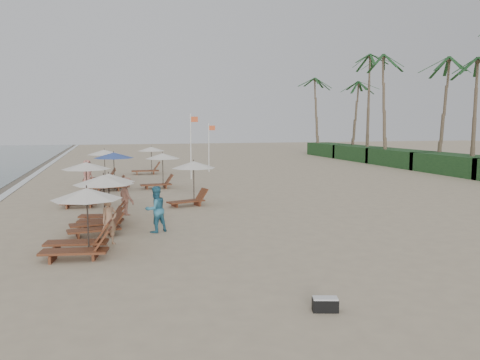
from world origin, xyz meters
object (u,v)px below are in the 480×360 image
object	(u,v)px
lounger_station_4	(111,169)
beachgoer_far_b	(87,174)
lounger_station_2	(104,198)
lounger_station_5	(101,167)
inland_station_2	(148,159)
flag_pole_near	(191,143)
inland_station_1	(160,167)
beachgoer_near	(109,221)
lounger_station_3	(83,182)
duffel_bag	(325,304)
beachgoer_mid_a	(156,209)
lounger_station_0	(79,223)
beachgoer_mid_b	(127,196)
lounger_station_1	(98,204)
inland_station_0	(191,177)

from	to	relation	value
lounger_station_4	beachgoer_far_b	size ratio (longest dim) A/B	1.44
lounger_station_2	lounger_station_5	size ratio (longest dim) A/B	0.89
inland_station_2	flag_pole_near	bearing A→B (deg)	-57.03
inland_station_1	beachgoer_near	bearing A→B (deg)	-102.76
lounger_station_3	duffel_bag	distance (m)	16.56
beachgoer_mid_a	inland_station_2	bearing A→B (deg)	-120.02
lounger_station_0	duffel_bag	size ratio (longest dim) A/B	4.23
inland_station_2	beachgoer_mid_a	world-z (taller)	inland_station_2
inland_station_2	beachgoer_mid_b	distance (m)	17.68
inland_station_1	lounger_station_2	bearing A→B (deg)	-107.93
lounger_station_5	duffel_bag	distance (m)	25.54
lounger_station_3	beachgoer_near	distance (m)	8.34
beachgoer_mid_a	beachgoer_far_b	bearing A→B (deg)	-103.69
lounger_station_4	beachgoer_far_b	xyz separation A→B (m)	(-1.47, 1.28, -0.37)
lounger_station_2	lounger_station_1	bearing A→B (deg)	-96.57
lounger_station_4	beachgoer_far_b	world-z (taller)	lounger_station_4
lounger_station_4	lounger_station_3	bearing A→B (deg)	-103.68
duffel_bag	inland_station_1	bearing A→B (deg)	93.78
inland_station_2	flag_pole_near	world-z (taller)	flag_pole_near
inland_station_1	beachgoer_mid_b	size ratio (longest dim) A/B	1.56
beachgoer_near	lounger_station_3	bearing A→B (deg)	64.08
lounger_station_3	flag_pole_near	size ratio (longest dim) A/B	0.53
lounger_station_4	flag_pole_near	xyz separation A→B (m)	(5.82, 4.51, 1.38)
beachgoer_mid_a	beachgoer_mid_b	size ratio (longest dim) A/B	1.03
lounger_station_2	beachgoer_mid_a	distance (m)	2.85
lounger_station_3	duffel_bag	xyz separation A→B (m)	(5.80, -15.47, -1.07)
beachgoer_near	inland_station_0	bearing A→B (deg)	25.96
lounger_station_4	lounger_station_5	distance (m)	3.94
lounger_station_3	beachgoer_far_b	distance (m)	6.94
lounger_station_0	lounger_station_5	xyz separation A→B (m)	(0.36, 18.81, 0.08)
lounger_station_3	beachgoer_near	bearing A→B (deg)	-81.44
lounger_station_3	beachgoer_near	size ratio (longest dim) A/B	1.57
lounger_station_3	inland_station_0	world-z (taller)	inland_station_0
inland_station_1	beachgoer_far_b	bearing A→B (deg)	164.76
lounger_station_5	beachgoer_near	world-z (taller)	lounger_station_5
inland_station_0	lounger_station_1	bearing A→B (deg)	-130.55
flag_pole_near	lounger_station_3	bearing A→B (deg)	-125.31
lounger_station_1	inland_station_1	distance (m)	12.54
beachgoer_mid_a	lounger_station_0	bearing A→B (deg)	17.84
inland_station_0	beachgoer_near	bearing A→B (deg)	-119.55
lounger_station_4	inland_station_1	world-z (taller)	lounger_station_4
flag_pole_near	inland_station_1	bearing A→B (deg)	-122.17
inland_station_1	duffel_bag	xyz separation A→B (m)	(1.40, -21.18, -1.22)
inland_station_0	duffel_bag	bearing A→B (deg)	-87.69
lounger_station_1	lounger_station_4	distance (m)	11.98
inland_station_1	beachgoer_near	xyz separation A→B (m)	(-3.16, -13.95, -0.57)
lounger_station_4	beachgoer_mid_b	world-z (taller)	lounger_station_4
inland_station_0	inland_station_2	size ratio (longest dim) A/B	0.93
lounger_station_3	beachgoer_mid_a	xyz separation A→B (m)	(2.94, -6.76, -0.34)
inland_station_2	lounger_station_2	bearing A→B (deg)	-99.80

